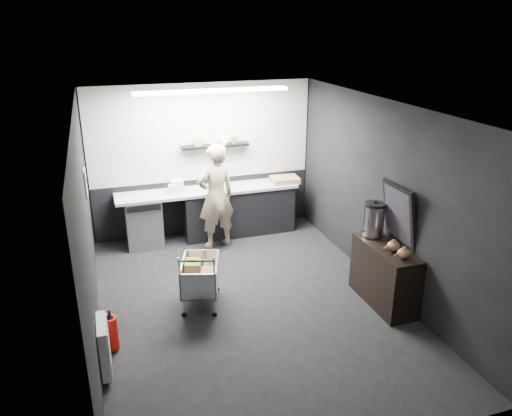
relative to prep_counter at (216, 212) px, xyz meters
name	(u,v)px	position (x,y,z in m)	size (l,w,h in m)	color
floor	(249,303)	(-0.14, -2.42, -0.46)	(5.50, 5.50, 0.00)	black
ceiling	(248,108)	(-0.14, -2.42, 2.24)	(5.50, 5.50, 0.00)	white
wall_back	(203,160)	(-0.14, 0.33, 0.89)	(5.50, 5.50, 0.00)	black
wall_front	(349,331)	(-0.14, -5.17, 0.89)	(5.50, 5.50, 0.00)	black
wall_left	(87,232)	(-2.14, -2.42, 0.89)	(5.50, 5.50, 0.00)	black
wall_right	(384,197)	(1.86, -2.42, 0.89)	(5.50, 5.50, 0.00)	black
kitchen_wall_panel	(202,132)	(-0.14, 0.31, 1.39)	(3.95, 0.02, 1.70)	silver
dado_panel	(205,205)	(-0.14, 0.31, 0.04)	(3.95, 0.02, 1.00)	black
floating_shelf	(215,146)	(0.06, 0.20, 1.16)	(1.20, 0.22, 0.04)	black
wall_clock	(278,111)	(1.26, 0.30, 1.69)	(0.20, 0.20, 0.03)	white
poster	(86,183)	(-2.12, -1.12, 1.09)	(0.02, 0.30, 0.40)	silver
poster_red_band	(86,178)	(-2.11, -1.12, 1.16)	(0.01, 0.22, 0.10)	red
radiator	(104,346)	(-2.08, -3.32, -0.11)	(0.10, 0.50, 0.60)	white
ceiling_strip	(212,91)	(-0.14, -0.57, 2.21)	(2.40, 0.20, 0.04)	white
prep_counter	(216,212)	(0.00, 0.00, 0.00)	(3.20, 0.61, 0.90)	black
person	(216,196)	(-0.10, -0.45, 0.45)	(0.66, 0.44, 1.82)	beige
shopping_cart	(200,277)	(-0.77, -2.23, -0.04)	(0.69, 0.95, 0.89)	silver
sideboard	(384,266)	(1.64, -2.94, 0.09)	(0.48, 1.13, 1.70)	black
fire_extinguisher	(111,332)	(-1.99, -2.92, -0.21)	(0.16, 0.16, 0.52)	red
cardboard_box	(285,180)	(1.29, -0.05, 0.49)	(0.49, 0.38, 0.10)	#9C7353
pink_tub	(177,186)	(-0.67, 0.00, 0.55)	(0.21, 0.21, 0.21)	silver
white_container	(174,189)	(-0.74, -0.05, 0.52)	(0.18, 0.14, 0.16)	white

